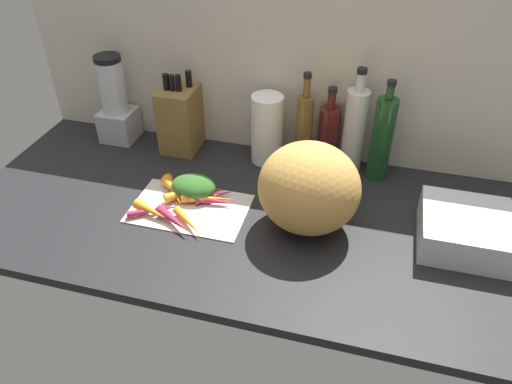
{
  "coord_description": "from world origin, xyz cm",
  "views": [
    {
      "loc": [
        34.7,
        -110.14,
        93.47
      ],
      "look_at": [
        6.73,
        -6.2,
        12.68
      ],
      "focal_mm": 34.16,
      "sensor_mm": 36.0,
      "label": 1
    }
  ],
  "objects_px": {
    "carrot_7": "(209,190)",
    "blender_appliance": "(116,105)",
    "cutting_board": "(190,208)",
    "knife_block": "(181,117)",
    "winter_squash": "(309,188)",
    "bottle_0": "(304,130)",
    "carrot_4": "(187,191)",
    "bottle_2": "(354,130)",
    "carrot_11": "(219,202)",
    "carrot_3": "(151,211)",
    "paper_towel_roll": "(267,129)",
    "carrot_9": "(174,190)",
    "dish_rack": "(465,230)",
    "carrot_10": "(215,196)",
    "carrot_0": "(208,199)",
    "bottle_3": "(382,138)",
    "carrot_6": "(157,210)",
    "carrot_8": "(174,190)",
    "carrot_1": "(203,195)",
    "carrot_5": "(174,220)",
    "carrot_2": "(188,222)",
    "bottle_1": "(328,135)"
  },
  "relations": [
    {
      "from": "carrot_7",
      "to": "blender_appliance",
      "type": "bearing_deg",
      "value": 149.58
    },
    {
      "from": "cutting_board",
      "to": "knife_block",
      "type": "distance_m",
      "value": 0.39
    },
    {
      "from": "winter_squash",
      "to": "bottle_0",
      "type": "xyz_separation_m",
      "value": [
        -0.07,
        0.32,
        0.0
      ]
    },
    {
      "from": "carrot_4",
      "to": "bottle_2",
      "type": "relative_size",
      "value": 0.42
    },
    {
      "from": "cutting_board",
      "to": "carrot_11",
      "type": "xyz_separation_m",
      "value": [
        0.08,
        0.03,
        0.01
      ]
    },
    {
      "from": "carrot_3",
      "to": "winter_squash",
      "type": "bearing_deg",
      "value": 10.6
    },
    {
      "from": "paper_towel_roll",
      "to": "bottle_2",
      "type": "bearing_deg",
      "value": 4.27
    },
    {
      "from": "carrot_9",
      "to": "dish_rack",
      "type": "bearing_deg",
      "value": 0.43
    },
    {
      "from": "carrot_10",
      "to": "paper_towel_roll",
      "type": "relative_size",
      "value": 0.53
    },
    {
      "from": "cutting_board",
      "to": "carrot_10",
      "type": "distance_m",
      "value": 0.09
    },
    {
      "from": "carrot_3",
      "to": "knife_block",
      "type": "distance_m",
      "value": 0.42
    },
    {
      "from": "carrot_0",
      "to": "winter_squash",
      "type": "height_order",
      "value": "winter_squash"
    },
    {
      "from": "bottle_0",
      "to": "carrot_0",
      "type": "bearing_deg",
      "value": -128.05
    },
    {
      "from": "blender_appliance",
      "to": "cutting_board",
      "type": "bearing_deg",
      "value": -39.72
    },
    {
      "from": "bottle_2",
      "to": "bottle_3",
      "type": "distance_m",
      "value": 0.09
    },
    {
      "from": "bottle_2",
      "to": "carrot_6",
      "type": "bearing_deg",
      "value": -142.77
    },
    {
      "from": "carrot_10",
      "to": "dish_rack",
      "type": "relative_size",
      "value": 0.54
    },
    {
      "from": "carrot_10",
      "to": "carrot_0",
      "type": "bearing_deg",
      "value": -118.06
    },
    {
      "from": "carrot_0",
      "to": "carrot_6",
      "type": "relative_size",
      "value": 0.91
    },
    {
      "from": "carrot_3",
      "to": "paper_towel_roll",
      "type": "bearing_deg",
      "value": 57.24
    },
    {
      "from": "carrot_3",
      "to": "bottle_0",
      "type": "xyz_separation_m",
      "value": [
        0.38,
        0.4,
        0.11
      ]
    },
    {
      "from": "carrot_7",
      "to": "carrot_8",
      "type": "height_order",
      "value": "same"
    },
    {
      "from": "cutting_board",
      "to": "bottle_2",
      "type": "bearing_deg",
      "value": 38.29
    },
    {
      "from": "carrot_0",
      "to": "blender_appliance",
      "type": "relative_size",
      "value": 0.51
    },
    {
      "from": "cutting_board",
      "to": "carrot_3",
      "type": "relative_size",
      "value": 2.92
    },
    {
      "from": "carrot_9",
      "to": "carrot_1",
      "type": "bearing_deg",
      "value": 1.7
    },
    {
      "from": "winter_squash",
      "to": "knife_block",
      "type": "bearing_deg",
      "value": 147.91
    },
    {
      "from": "carrot_5",
      "to": "bottle_0",
      "type": "distance_m",
      "value": 0.53
    },
    {
      "from": "bottle_2",
      "to": "carrot_9",
      "type": "bearing_deg",
      "value": -149.6
    },
    {
      "from": "bottle_0",
      "to": "bottle_2",
      "type": "height_order",
      "value": "bottle_2"
    },
    {
      "from": "carrot_11",
      "to": "bottle_3",
      "type": "distance_m",
      "value": 0.56
    },
    {
      "from": "carrot_3",
      "to": "carrot_9",
      "type": "bearing_deg",
      "value": 77.41
    },
    {
      "from": "carrot_0",
      "to": "bottle_3",
      "type": "bearing_deg",
      "value": 31.1
    },
    {
      "from": "carrot_3",
      "to": "dish_rack",
      "type": "height_order",
      "value": "dish_rack"
    },
    {
      "from": "carrot_0",
      "to": "carrot_5",
      "type": "distance_m",
      "value": 0.14
    },
    {
      "from": "carrot_8",
      "to": "carrot_9",
      "type": "distance_m",
      "value": 0.0
    },
    {
      "from": "cutting_board",
      "to": "carrot_10",
      "type": "height_order",
      "value": "carrot_10"
    },
    {
      "from": "cutting_board",
      "to": "carrot_2",
      "type": "distance_m",
      "value": 0.09
    },
    {
      "from": "carrot_2",
      "to": "bottle_1",
      "type": "bearing_deg",
      "value": 52.6
    },
    {
      "from": "carrot_3",
      "to": "knife_block",
      "type": "height_order",
      "value": "knife_block"
    },
    {
      "from": "carrot_10",
      "to": "bottle_3",
      "type": "relative_size",
      "value": 0.38
    },
    {
      "from": "cutting_board",
      "to": "carrot_11",
      "type": "bearing_deg",
      "value": 22.52
    },
    {
      "from": "carrot_1",
      "to": "winter_squash",
      "type": "relative_size",
      "value": 0.37
    },
    {
      "from": "carrot_10",
      "to": "carrot_11",
      "type": "distance_m",
      "value": 0.03
    },
    {
      "from": "winter_squash",
      "to": "blender_appliance",
      "type": "relative_size",
      "value": 0.9
    },
    {
      "from": "carrot_0",
      "to": "carrot_8",
      "type": "relative_size",
      "value": 1.07
    },
    {
      "from": "carrot_6",
      "to": "carrot_8",
      "type": "relative_size",
      "value": 1.18
    },
    {
      "from": "paper_towel_roll",
      "to": "carrot_10",
      "type": "bearing_deg",
      "value": -109.82
    },
    {
      "from": "carrot_0",
      "to": "carrot_8",
      "type": "bearing_deg",
      "value": 173.83
    },
    {
      "from": "bottle_1",
      "to": "cutting_board",
      "type": "bearing_deg",
      "value": -135.3
    }
  ]
}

